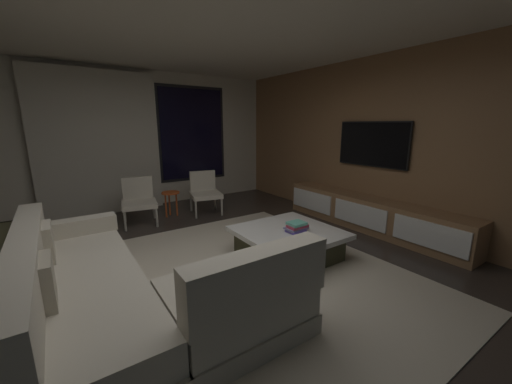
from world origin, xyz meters
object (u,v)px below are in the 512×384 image
(coffee_table, at_px, (288,243))
(accent_chair_near_window, at_px, (205,190))
(side_stool, at_px, (171,197))
(media_console, at_px, (370,215))
(accent_chair_by_curtain, at_px, (139,198))
(mounted_tv, at_px, (372,144))
(sectional_couch, at_px, (122,294))
(book_stack_on_coffee_table, at_px, (297,227))

(coffee_table, height_order, accent_chair_near_window, accent_chair_near_window)
(side_stool, bearing_deg, media_console, -46.63)
(accent_chair_by_curtain, bearing_deg, media_console, -39.80)
(media_console, bearing_deg, coffee_table, -179.55)
(accent_chair_near_window, xyz_separation_m, media_console, (1.74, -2.41, -0.18))
(coffee_table, height_order, mounted_tv, mounted_tv)
(mounted_tv, bearing_deg, accent_chair_by_curtain, 144.20)
(coffee_table, bearing_deg, accent_chair_near_window, 90.50)
(sectional_couch, relative_size, side_stool, 5.43)
(coffee_table, distance_m, side_stool, 2.61)
(media_console, relative_size, mounted_tv, 2.52)
(book_stack_on_coffee_table, bearing_deg, coffee_table, 121.08)
(book_stack_on_coffee_table, relative_size, accent_chair_by_curtain, 0.35)
(book_stack_on_coffee_table, relative_size, media_console, 0.09)
(accent_chair_near_window, bearing_deg, side_stool, 171.46)
(mounted_tv, bearing_deg, side_stool, 137.83)
(media_console, xyz_separation_m, mounted_tv, (0.18, 0.20, 1.10))
(coffee_table, relative_size, accent_chair_near_window, 1.49)
(media_console, bearing_deg, accent_chair_near_window, 125.77)
(coffee_table, xyz_separation_m, mounted_tv, (1.90, 0.21, 1.16))
(mounted_tv, bearing_deg, media_console, -132.38)
(sectional_couch, bearing_deg, side_stool, 64.02)
(accent_chair_by_curtain, bearing_deg, accent_chair_near_window, -1.50)
(accent_chair_by_curtain, bearing_deg, sectional_couch, -106.07)
(book_stack_on_coffee_table, height_order, accent_chair_near_window, accent_chair_near_window)
(sectional_couch, distance_m, book_stack_on_coffee_table, 2.05)
(side_stool, distance_m, mounted_tv, 3.58)
(coffee_table, bearing_deg, side_stool, 104.50)
(accent_chair_by_curtain, height_order, media_console, accent_chair_by_curtain)
(accent_chair_near_window, height_order, mounted_tv, mounted_tv)
(sectional_couch, height_order, mounted_tv, mounted_tv)
(accent_chair_near_window, bearing_deg, book_stack_on_coffee_table, -88.30)
(book_stack_on_coffee_table, relative_size, side_stool, 0.60)
(side_stool, relative_size, media_console, 0.15)
(sectional_couch, height_order, accent_chair_near_window, sectional_couch)
(sectional_couch, xyz_separation_m, accent_chair_near_window, (1.97, 2.65, 0.14))
(media_console, distance_m, mounted_tv, 1.13)
(side_stool, relative_size, mounted_tv, 0.37)
(sectional_couch, bearing_deg, book_stack_on_coffee_table, 3.79)
(book_stack_on_coffee_table, xyz_separation_m, media_console, (1.66, 0.10, -0.17))
(side_stool, bearing_deg, coffee_table, -75.50)
(accent_chair_by_curtain, distance_m, media_console, 3.83)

